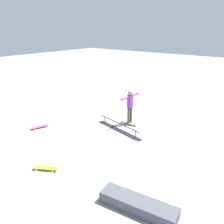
{
  "coord_description": "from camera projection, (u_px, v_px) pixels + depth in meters",
  "views": [
    {
      "loc": [
        -5.05,
        7.37,
        4.32
      ],
      "look_at": [
        0.52,
        0.28,
        1.0
      ],
      "focal_mm": 37.52,
      "sensor_mm": 36.0,
      "label": 1
    }
  ],
  "objects": [
    {
      "name": "skater_main",
      "position": [
        130.0,
        105.0,
        10.59
      ],
      "size": [
        0.23,
        1.34,
        1.66
      ],
      "rotation": [
        0.0,
        0.0,
        1.53
      ],
      "color": "brown",
      "rests_on": "ground_plane"
    },
    {
      "name": "skate_ledge",
      "position": [
        138.0,
        205.0,
        5.79
      ],
      "size": [
        2.02,
        0.77,
        0.31
      ],
      "primitive_type": "cube",
      "rotation": [
        0.0,
        0.0,
        0.13
      ],
      "color": "#595960",
      "rests_on": "ground_plane"
    },
    {
      "name": "ground_plane",
      "position": [
        126.0,
        135.0,
        9.85
      ],
      "size": [
        60.0,
        60.0,
        0.0
      ],
      "primitive_type": "plane",
      "color": "#9E9EA3"
    },
    {
      "name": "loose_skateboard_yellow",
      "position": [
        46.0,
        168.0,
        7.45
      ],
      "size": [
        0.8,
        0.57,
        0.09
      ],
      "rotation": [
        0.0,
        0.0,
        3.65
      ],
      "color": "yellow",
      "rests_on": "ground_plane"
    },
    {
      "name": "loose_skateboard_pink",
      "position": [
        40.0,
        126.0,
        10.52
      ],
      "size": [
        0.42,
        0.82,
        0.09
      ],
      "rotation": [
        0.0,
        0.0,
        1.28
      ],
      "color": "#E05993",
      "rests_on": "ground_plane"
    },
    {
      "name": "grind_rail",
      "position": [
        119.0,
        127.0,
        10.27
      ],
      "size": [
        2.65,
        0.8,
        0.35
      ],
      "rotation": [
        0.0,
        0.0,
        -0.21
      ],
      "color": "black",
      "rests_on": "ground_plane"
    },
    {
      "name": "skateboard_main",
      "position": [
        129.0,
        123.0,
        10.88
      ],
      "size": [
        0.82,
        0.33,
        0.09
      ],
      "rotation": [
        0.0,
        0.0,
        0.12
      ],
      "color": "tan",
      "rests_on": "ground_plane"
    }
  ]
}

